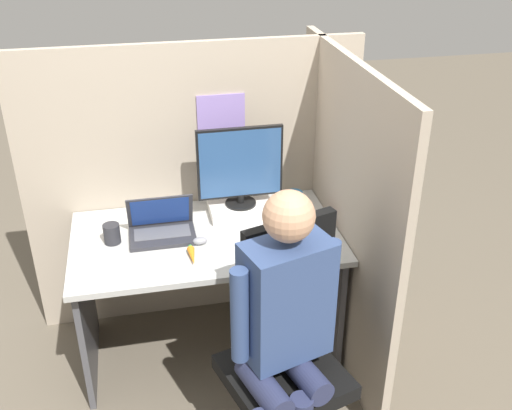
{
  "coord_description": "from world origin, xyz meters",
  "views": [
    {
      "loc": [
        -0.28,
        -2.18,
        2.29
      ],
      "look_at": [
        0.22,
        0.19,
        0.98
      ],
      "focal_mm": 42.0,
      "sensor_mm": 36.0,
      "label": 1
    }
  ],
  "objects": [
    {
      "name": "person",
      "position": [
        0.2,
        -0.42,
        0.78
      ],
      "size": [
        0.46,
        0.46,
        1.33
      ],
      "color": "#282D4C",
      "rests_on": "ground"
    },
    {
      "name": "stapler",
      "position": [
        0.57,
        0.39,
        0.76
      ],
      "size": [
        0.04,
        0.14,
        0.05
      ],
      "color": "#A31919",
      "rests_on": "desk"
    },
    {
      "name": "cubicle_panel_right",
      "position": [
        0.69,
        0.31,
        0.8
      ],
      "size": [
        0.04,
        1.42,
        1.61
      ],
      "color": "tan",
      "rests_on": "ground"
    },
    {
      "name": "ground_plane",
      "position": [
        0.0,
        0.0,
        0.0
      ],
      "size": [
        12.0,
        12.0,
        0.0
      ],
      "primitive_type": "plane",
      "color": "#665B4C"
    },
    {
      "name": "desk",
      "position": [
        0.0,
        0.38,
        0.54
      ],
      "size": [
        1.33,
        0.76,
        0.73
      ],
      "color": "#B7B7B2",
      "rests_on": "ground"
    },
    {
      "name": "pen_cup",
      "position": [
        -0.46,
        0.41,
        0.78
      ],
      "size": [
        0.08,
        0.08,
        0.1
      ],
      "color": "#28282D",
      "rests_on": "desk"
    },
    {
      "name": "paper_box",
      "position": [
        0.22,
        0.58,
        0.76
      ],
      "size": [
        0.33,
        0.23,
        0.05
      ],
      "color": "white",
      "rests_on": "desk"
    },
    {
      "name": "coffee_mug",
      "position": [
        0.51,
        0.56,
        0.78
      ],
      "size": [
        0.09,
        0.09,
        0.1
      ],
      "color": "teal",
      "rests_on": "desk"
    },
    {
      "name": "cubicle_panel_back",
      "position": [
        0.0,
        0.79,
        0.81
      ],
      "size": [
        1.83,
        0.05,
        1.61
      ],
      "color": "tan",
      "rests_on": "ground"
    },
    {
      "name": "mouse",
      "position": [
        -0.04,
        0.31,
        0.75
      ],
      "size": [
        0.07,
        0.05,
        0.04
      ],
      "color": "gray",
      "rests_on": "desk"
    },
    {
      "name": "carrot_toy",
      "position": [
        -0.09,
        0.18,
        0.75
      ],
      "size": [
        0.04,
        0.15,
        0.04
      ],
      "color": "orange",
      "rests_on": "desk"
    },
    {
      "name": "monitor",
      "position": [
        0.22,
        0.58,
        1.01
      ],
      "size": [
        0.45,
        0.16,
        0.43
      ],
      "color": "black",
      "rests_on": "paper_box"
    },
    {
      "name": "office_chair",
      "position": [
        0.25,
        -0.27,
        0.55
      ],
      "size": [
        0.58,
        0.62,
        1.07
      ],
      "color": "black",
      "rests_on": "ground"
    },
    {
      "name": "laptop",
      "position": [
        -0.21,
        0.42,
        0.78
      ],
      "size": [
        0.33,
        0.22,
        0.22
      ],
      "color": "#2D2D33",
      "rests_on": "desk"
    }
  ]
}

